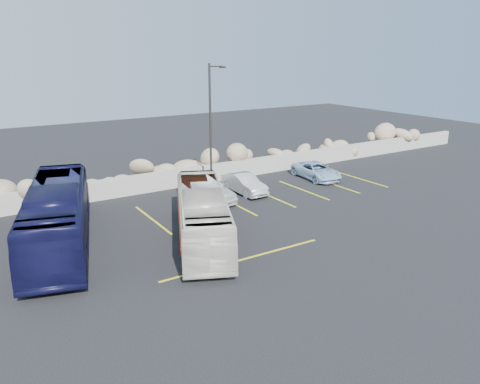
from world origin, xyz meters
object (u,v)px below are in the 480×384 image
tour_coach (58,216)px  car_d (316,171)px  lamppost (211,126)px  car_b (244,184)px  car_a (207,188)px  vintage_bus (202,215)px

tour_coach → car_d: size_ratio=2.53×
tour_coach → lamppost: bearing=34.9°
lamppost → car_d: size_ratio=1.92×
car_b → tour_coach: bearing=-168.7°
car_a → car_b: (2.73, 0.07, -0.16)m
vintage_bus → car_a: size_ratio=2.01×
tour_coach → car_a: size_ratio=2.33×
tour_coach → car_b: bearing=27.6°
lamppost → vintage_bus: lamppost is taller
car_b → car_a: bearing=-179.5°
car_d → lamppost: bearing=-179.8°
tour_coach → car_a: (9.04, 2.48, -0.70)m
car_a → car_d: size_ratio=1.09×
tour_coach → car_b: size_ratio=2.84×
car_a → car_b: size_ratio=1.22×
lamppost → car_a: size_ratio=1.77×
lamppost → tour_coach: lamppost is taller
car_b → car_d: 6.18m
vintage_bus → car_b: bearing=66.9°
car_a → car_b: bearing=-2.8°
tour_coach → vintage_bus: bearing=-10.7°
lamppost → tour_coach: 10.97m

